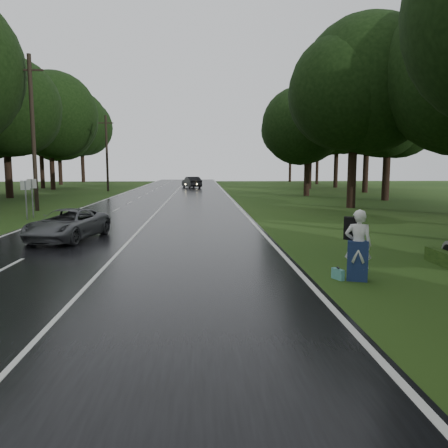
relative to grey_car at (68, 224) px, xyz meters
The scene contains 16 objects.
ground 7.69m from the grey_car, 69.81° to the right, with size 160.00×160.00×0.00m, color #254113.
road 13.10m from the grey_car, 78.34° to the left, with size 12.00×140.00×0.04m, color black.
lane_center 13.10m from the grey_car, 78.34° to the left, with size 0.12×140.00×0.01m, color silver.
grey_car is the anchor object (origin of this frame).
far_car 44.49m from the grey_car, 84.39° to the left, with size 1.66×4.76×1.57m, color black.
hitchhiker 12.18m from the grey_car, 35.89° to the right, with size 0.83×0.79×1.96m.
suitcase 11.73m from the grey_car, 36.88° to the right, with size 0.12×0.42×0.30m, color teal.
utility_pole_mid 14.16m from the grey_car, 114.46° to the left, with size 1.80×0.28×10.59m, color black, non-canonical shape.
utility_pole_far 37.61m from the grey_car, 98.96° to the left, with size 1.80×0.28×9.21m, color black, non-canonical shape.
road_sign_a 8.87m from the grey_car, 120.99° to the left, with size 0.55×0.10×2.28m, color white, non-canonical shape.
road_sign_b 9.74m from the grey_car, 117.95° to the left, with size 0.56×0.10×2.33m, color white, non-canonical shape.
tree_left_e 28.95m from the grey_car, 116.86° to the left, with size 9.75×9.75×15.24m, color black, non-canonical shape.
tree_left_f 43.50m from the grey_car, 108.57° to the left, with size 10.46×10.46×16.34m, color black, non-canonical shape.
tree_right_d 21.85m from the grey_car, 39.52° to the left, with size 9.99×9.99×15.61m, color black, non-canonical shape.
tree_right_e 32.04m from the grey_car, 58.60° to the left, with size 8.03×8.03×12.55m, color black, non-canonical shape.
tree_right_f 46.59m from the grey_car, 63.86° to the left, with size 10.52×10.52×16.44m, color black, non-canonical shape.
Camera 1 is at (2.95, -11.70, 3.12)m, focal length 35.79 mm.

